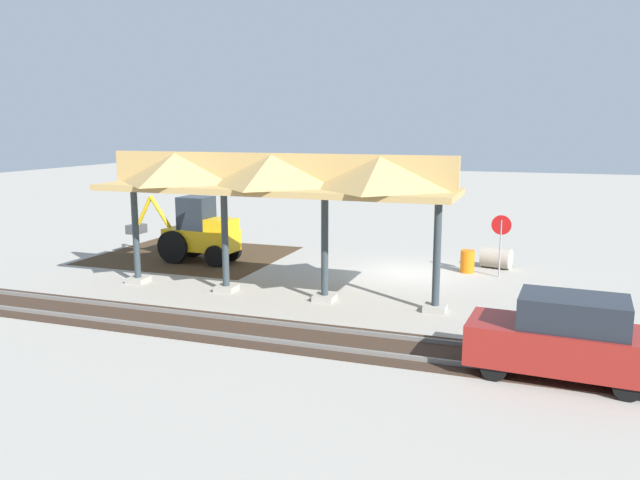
# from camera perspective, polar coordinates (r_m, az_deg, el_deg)

# --- Properties ---
(ground_plane) EXTENTS (120.00, 120.00, 0.00)m
(ground_plane) POSITION_cam_1_polar(r_m,az_deg,el_deg) (25.12, 8.02, -3.04)
(ground_plane) COLOR #9E998E
(dirt_work_zone) EXTENTS (8.13, 7.00, 0.01)m
(dirt_work_zone) POSITION_cam_1_polar(r_m,az_deg,el_deg) (28.91, -11.58, -1.38)
(dirt_work_zone) COLOR #42301E
(dirt_work_zone) RESTS_ON ground
(platform_canopy) EXTENTS (12.31, 3.20, 4.90)m
(platform_canopy) POSITION_cam_1_polar(r_m,az_deg,el_deg) (20.99, -4.36, 5.92)
(platform_canopy) COLOR #9E998E
(platform_canopy) RESTS_ON ground
(rail_tracks) EXTENTS (60.00, 2.58, 0.15)m
(rail_tracks) POSITION_cam_1_polar(r_m,az_deg,el_deg) (17.09, 2.17, -9.28)
(rail_tracks) COLOR slate
(rail_tracks) RESTS_ON ground
(stop_sign) EXTENTS (0.76, 0.14, 2.43)m
(stop_sign) POSITION_cam_1_polar(r_m,az_deg,el_deg) (24.94, 16.22, 0.66)
(stop_sign) COLOR gray
(stop_sign) RESTS_ON ground
(backhoe) EXTENTS (5.32, 1.79, 2.82)m
(backhoe) POSITION_cam_1_polar(r_m,az_deg,el_deg) (27.38, -11.10, 0.67)
(backhoe) COLOR #EAB214
(backhoe) RESTS_ON ground
(dirt_mound) EXTENTS (6.19, 6.19, 1.40)m
(dirt_mound) POSITION_cam_1_polar(r_m,az_deg,el_deg) (30.29, -12.34, -0.88)
(dirt_mound) COLOR #42301E
(dirt_mound) RESTS_ON ground
(concrete_pipe) EXTENTS (1.32, 1.09, 0.86)m
(concrete_pipe) POSITION_cam_1_polar(r_m,az_deg,el_deg) (26.74, 15.81, -1.58)
(concrete_pipe) COLOR #9E9384
(concrete_pipe) RESTS_ON ground
(distant_parked_car) EXTENTS (4.30, 2.01, 1.98)m
(distant_parked_car) POSITION_cam_1_polar(r_m,az_deg,el_deg) (15.54, 21.44, -8.32)
(distant_parked_car) COLOR maroon
(distant_parked_car) RESTS_ON ground
(traffic_barrel) EXTENTS (0.56, 0.56, 0.90)m
(traffic_barrel) POSITION_cam_1_polar(r_m,az_deg,el_deg) (25.65, 13.33, -1.91)
(traffic_barrel) COLOR orange
(traffic_barrel) RESTS_ON ground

